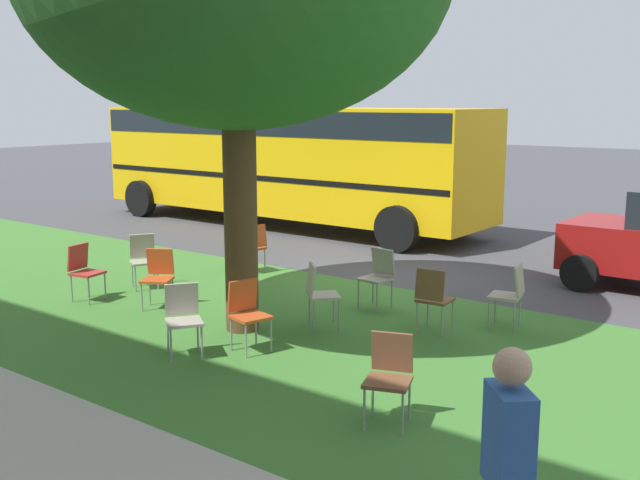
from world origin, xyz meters
The scene contains 15 objects.
ground centered at (0.00, 0.00, 0.00)m, with size 80.00×80.00×0.00m, color #424247.
grass_verge centered at (0.00, 3.20, 0.00)m, with size 48.00×6.00×0.01m, color #3D752D.
chair_0 centered at (-0.96, 1.38, 0.52)m, with size 0.46×0.47×0.88m.
chair_1 centered at (-0.75, 4.01, 0.52)m, with size 0.52×0.51×0.88m.
chair_2 centered at (-3.27, 4.77, 0.52)m, with size 0.53×0.54×0.88m.
chair_3 centered at (-2.95, 1.19, 0.52)m, with size 0.49×0.49×0.88m.
chair_4 centered at (-2.23, 2.02, 0.52)m, with size 0.45×0.45×0.88m.
chair_5 centered at (-0.27, 4.63, 0.52)m, with size 0.58×0.58×0.88m.
chair_6 centered at (1.63, 3.38, 0.52)m, with size 0.57×0.57×0.88m.
chair_7 centered at (2.06, 0.82, 0.52)m, with size 0.49×0.49×0.88m.
chair_8 centered at (-0.86, 2.72, 0.52)m, with size 0.59×0.59×0.88m.
chair_9 centered at (2.84, 3.81, 0.52)m, with size 0.49×0.49×0.88m.
chair_10 centered at (2.78, 2.71, 0.52)m, with size 0.57×0.57×0.88m.
school_bus centered at (4.99, -3.60, 1.76)m, with size 10.40×2.80×2.88m.
pedestrian_0 centered at (-5.27, 6.71, 0.93)m, with size 0.39×0.40×1.69m.
Camera 1 is at (-6.81, 10.50, 3.03)m, focal length 41.90 mm.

